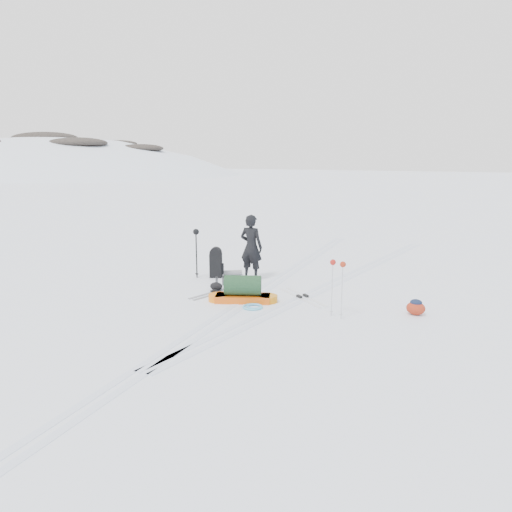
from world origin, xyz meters
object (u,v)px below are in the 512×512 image
(pulk_sled, at_px, (243,292))
(ski_poles_black, at_px, (196,238))
(skier, at_px, (251,247))
(expedition_rucksack, at_px, (218,263))

(pulk_sled, relative_size, ski_poles_black, 1.22)
(skier, bearing_deg, pulk_sled, 113.15)
(ski_poles_black, bearing_deg, pulk_sled, -41.27)
(pulk_sled, xyz_separation_m, expedition_rucksack, (-1.75, 1.81, 0.16))
(skier, height_order, pulk_sled, skier)
(pulk_sled, bearing_deg, expedition_rucksack, 111.81)
(ski_poles_black, bearing_deg, expedition_rucksack, 22.84)
(expedition_rucksack, bearing_deg, skier, -9.99)
(skier, xyz_separation_m, pulk_sled, (0.80, -2.02, -0.66))
(expedition_rucksack, xyz_separation_m, ski_poles_black, (-0.52, -0.30, 0.73))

